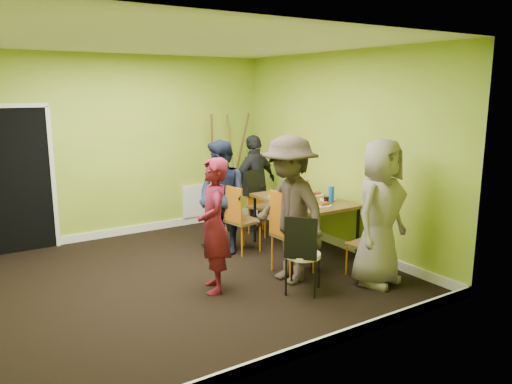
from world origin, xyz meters
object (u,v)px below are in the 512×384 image
Objects in this scene: person_standing at (214,226)px; person_left_far at (222,197)px; chair_left_far at (239,215)px; chair_front_end at (370,240)px; chair_left_near at (288,228)px; chair_bentwood at (302,251)px; thermos at (306,191)px; person_front_end at (380,213)px; person_left_near at (289,210)px; blue_bottle at (331,194)px; chair_back_end at (256,188)px; dining_table at (304,203)px; person_back_end at (255,183)px; orange_bottle at (288,194)px; easel at (228,169)px.

person_left_far is (0.75, 1.16, 0.03)m from person_standing.
chair_front_end is at bearing 17.84° from chair_left_far.
chair_bentwood is at bearing -24.03° from chair_left_near.
chair_bentwood is at bearing -129.76° from thermos.
chair_left_near is 0.61× the size of person_front_end.
blue_bottle is at bearing 110.76° from person_left_near.
blue_bottle is at bearing 104.65° from chair_left_near.
chair_back_end reaches higher than chair_front_end.
dining_table is 0.94× the size of person_left_far.
thermos is (0.88, -0.40, 0.33)m from chair_left_far.
person_standing is (-1.79, 0.67, 0.29)m from chair_front_end.
person_left_far is at bearing -141.07° from chair_left_far.
thermos is 0.15× the size of person_standing.
dining_table is 0.87× the size of person_front_end.
chair_bentwood is 1.05m from person_front_end.
person_back_end is (-0.20, 1.64, -0.08)m from blue_bottle.
person_left_far is at bearing 143.76° from blue_bottle.
chair_left_near is 1.13m from person_front_end.
chair_bentwood is at bearing 54.33° from person_back_end.
chair_left_near is 0.68× the size of person_back_end.
chair_back_end is at bearing 104.65° from person_left_far.
person_left_near reaches higher than thermos.
person_left_far is 2.25m from person_front_end.
dining_table is at bearing 130.16° from person_standing.
orange_bottle is 1.35m from person_left_near.
person_back_end reaches higher than thermos.
chair_front_end is 1.57m from orange_bottle.
easel reaches higher than blue_bottle.
chair_back_end is (0.76, 0.74, 0.18)m from chair_left_far.
blue_bottle is 1.66m from person_back_end.
orange_bottle is 0.06× the size of person_back_end.
person_left_near is (-0.04, -1.23, 0.34)m from chair_left_far.
person_standing is 0.88× the size of person_left_near.
person_front_end is (0.84, -0.64, -0.01)m from person_left_near.
chair_bentwood is 1.77m from orange_bottle.
blue_bottle is 0.14× the size of person_back_end.
easel is at bearing 77.39° from person_front_end.
dining_table is 0.85× the size of person_left_near.
orange_bottle is (-0.11, 1.53, 0.31)m from chair_front_end.
chair_bentwood is at bearing -14.66° from chair_left_far.
chair_left_far is 1.64m from chair_bentwood.
chair_front_end is 3.90× the size of blue_bottle.
person_front_end is at bearing 84.79° from person_standing.
easel is (0.61, 2.57, 0.34)m from chair_left_near.
chair_back_end is at bearing 76.64° from person_front_end.
person_left_far reaches higher than chair_left_near.
chair_front_end is 0.54× the size of person_left_far.
chair_front_end is 1.08m from person_left_near.
person_left_far is (-0.92, 0.29, 0.00)m from orange_bottle.
person_front_end is at bearing 13.98° from chair_left_far.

